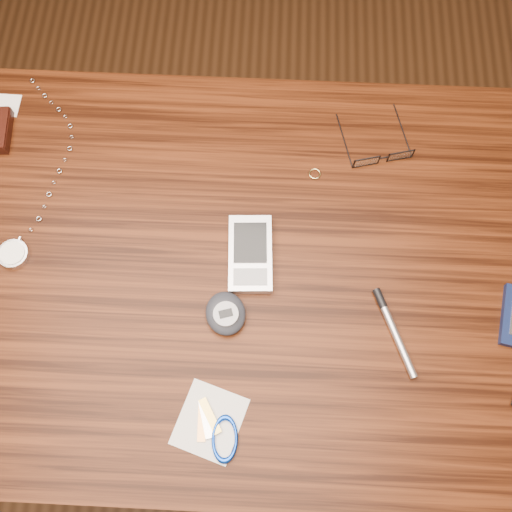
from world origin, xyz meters
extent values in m
plane|color=#472814|center=(0.00, 0.00, 0.00)|extent=(3.80, 3.80, 0.00)
cube|color=#3B1809|center=(0.00, 0.00, 0.73)|extent=(1.00, 0.70, 0.03)
cylinder|color=#4C2814|center=(-0.45, -0.30, 0.36)|extent=(0.05, 0.05, 0.71)
cylinder|color=#4C2814|center=(0.45, -0.30, 0.36)|extent=(0.05, 0.05, 0.71)
cylinder|color=#4C2814|center=(-0.45, 0.30, 0.36)|extent=(0.05, 0.05, 0.71)
cylinder|color=#4C2814|center=(0.45, 0.30, 0.36)|extent=(0.05, 0.05, 0.71)
cube|color=black|center=(0.22, 0.18, 0.76)|extent=(0.04, 0.01, 0.02)
cube|color=white|center=(0.22, 0.18, 0.76)|extent=(0.04, 0.01, 0.02)
cylinder|color=black|center=(0.19, 0.23, 0.75)|extent=(0.03, 0.10, 0.00)
cube|color=black|center=(0.28, 0.20, 0.76)|extent=(0.04, 0.01, 0.02)
cube|color=white|center=(0.28, 0.20, 0.76)|extent=(0.04, 0.01, 0.02)
cylinder|color=black|center=(0.29, 0.26, 0.75)|extent=(0.03, 0.10, 0.00)
cube|color=black|center=(0.25, 0.19, 0.76)|extent=(0.01, 0.01, 0.00)
torus|color=tan|center=(0.14, 0.16, 0.75)|extent=(0.03, 0.03, 0.00)
cylinder|color=silver|center=(-0.32, 0.00, 0.76)|extent=(0.05, 0.05, 0.01)
cylinder|color=white|center=(-0.32, 0.00, 0.76)|extent=(0.04, 0.04, 0.00)
cylinder|color=silver|center=(-0.32, 0.03, 0.76)|extent=(0.01, 0.01, 0.01)
torus|color=silver|center=(-0.30, 0.04, 0.75)|extent=(0.01, 0.01, 0.01)
torus|color=silver|center=(-0.30, 0.06, 0.75)|extent=(0.01, 0.01, 0.00)
torus|color=silver|center=(-0.29, 0.08, 0.75)|extent=(0.01, 0.01, 0.01)
torus|color=silver|center=(-0.29, 0.11, 0.75)|extent=(0.01, 0.01, 0.00)
torus|color=silver|center=(-0.28, 0.13, 0.75)|extent=(0.01, 0.01, 0.01)
torus|color=silver|center=(-0.28, 0.15, 0.75)|extent=(0.01, 0.01, 0.00)
torus|color=silver|center=(-0.27, 0.17, 0.75)|extent=(0.01, 0.00, 0.01)
torus|color=silver|center=(-0.27, 0.19, 0.75)|extent=(0.01, 0.01, 0.00)
torus|color=silver|center=(-0.27, 0.21, 0.75)|extent=(0.01, 0.00, 0.01)
torus|color=silver|center=(-0.27, 0.24, 0.75)|extent=(0.01, 0.01, 0.00)
torus|color=silver|center=(-0.28, 0.25, 0.75)|extent=(0.01, 0.01, 0.01)
torus|color=silver|center=(-0.30, 0.27, 0.75)|extent=(0.01, 0.01, 0.00)
torus|color=silver|center=(-0.31, 0.28, 0.75)|extent=(0.01, 0.01, 0.01)
torus|color=silver|center=(-0.33, 0.29, 0.75)|extent=(0.01, 0.01, 0.00)
torus|color=silver|center=(-0.34, 0.31, 0.75)|extent=(0.01, 0.01, 0.01)
torus|color=silver|center=(-0.35, 0.32, 0.75)|extent=(0.01, 0.01, 0.00)
cube|color=silver|center=(0.04, 0.02, 0.76)|extent=(0.07, 0.13, 0.02)
cube|color=black|center=(0.04, 0.03, 0.77)|extent=(0.05, 0.07, 0.00)
cube|color=gray|center=(0.05, -0.02, 0.77)|extent=(0.05, 0.03, 0.00)
ellipsoid|color=#21252B|center=(0.01, -0.08, 0.76)|extent=(0.08, 0.08, 0.02)
cylinder|color=#9EA0A6|center=(0.01, -0.08, 0.77)|extent=(0.04, 0.04, 0.00)
cube|color=black|center=(0.01, -0.08, 0.78)|extent=(0.02, 0.02, 0.00)
cube|color=silver|center=(0.00, -0.23, 0.75)|extent=(0.11, 0.12, 0.00)
torus|color=#0C39B6|center=(0.02, -0.26, 0.75)|extent=(0.05, 0.05, 0.01)
cube|color=#A46F3A|center=(-0.01, -0.24, 0.75)|extent=(0.01, 0.05, 0.00)
cube|color=silver|center=(-0.01, -0.23, 0.75)|extent=(0.03, 0.05, 0.00)
cube|color=olive|center=(0.00, -0.23, 0.76)|extent=(0.04, 0.05, 0.00)
cube|color=#0B1B37|center=(0.43, -0.06, 0.76)|extent=(0.04, 0.10, 0.01)
cylinder|color=#BAB9BE|center=(0.26, -0.10, 0.76)|extent=(0.06, 0.13, 0.01)
cylinder|color=black|center=(0.24, -0.04, 0.76)|extent=(0.02, 0.03, 0.01)
camera|label=1|loc=(0.07, -0.29, 1.58)|focal=40.00mm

